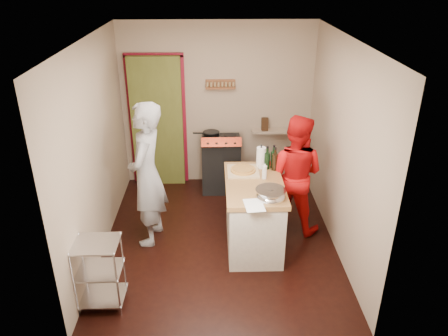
{
  "coord_description": "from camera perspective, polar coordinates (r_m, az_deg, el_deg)",
  "views": [
    {
      "loc": [
        -0.07,
        -4.89,
        3.38
      ],
      "look_at": [
        0.06,
        0.0,
        1.04
      ],
      "focal_mm": 35.0,
      "sensor_mm": 36.0,
      "label": 1
    }
  ],
  "objects": [
    {
      "name": "wire_shelving",
      "position": [
        4.87,
        -16.0,
        -12.78
      ],
      "size": [
        0.48,
        0.4,
        0.8
      ],
      "color": "silver",
      "rests_on": "ground"
    },
    {
      "name": "ceiling",
      "position": [
        4.95,
        -0.73,
        16.61
      ],
      "size": [
        3.0,
        3.5,
        0.02
      ],
      "primitive_type": "cube",
      "color": "white",
      "rests_on": "back_wall"
    },
    {
      "name": "island",
      "position": [
        5.58,
        3.91,
        -5.77
      ],
      "size": [
        0.71,
        1.32,
        1.22
      ],
      "color": "beige",
      "rests_on": "ground"
    },
    {
      "name": "right_wall",
      "position": [
        5.54,
        15.09,
        2.57
      ],
      "size": [
        0.04,
        3.5,
        2.6
      ],
      "primitive_type": "cube",
      "color": "gray",
      "rests_on": "ground"
    },
    {
      "name": "person_red",
      "position": [
        5.86,
        9.17,
        -0.77
      ],
      "size": [
        0.99,
        0.91,
        1.63
      ],
      "primitive_type": "imported",
      "rotation": [
        0.0,
        0.0,
        2.67
      ],
      "color": "#BD0C0E",
      "rests_on": "ground"
    },
    {
      "name": "stove",
      "position": [
        6.96,
        -0.4,
        0.65
      ],
      "size": [
        0.6,
        0.63,
        1.0
      ],
      "color": "black",
      "rests_on": "ground"
    },
    {
      "name": "person_stripe",
      "position": [
        5.54,
        -10.02,
        -0.92
      ],
      "size": [
        0.55,
        0.75,
        1.89
      ],
      "primitive_type": "imported",
      "rotation": [
        0.0,
        0.0,
        -1.71
      ],
      "color": "#AFAFB4",
      "rests_on": "ground"
    },
    {
      "name": "floor",
      "position": [
        5.94,
        -0.59,
        -9.11
      ],
      "size": [
        3.5,
        3.5,
        0.0
      ],
      "primitive_type": "plane",
      "color": "black",
      "rests_on": "ground"
    },
    {
      "name": "back_wall",
      "position": [
        7.06,
        -6.11,
        6.84
      ],
      "size": [
        3.0,
        0.44,
        2.6
      ],
      "color": "gray",
      "rests_on": "ground"
    },
    {
      "name": "left_wall",
      "position": [
        5.5,
        -16.48,
        2.24
      ],
      "size": [
        0.04,
        3.5,
        2.6
      ],
      "primitive_type": "cube",
      "color": "gray",
      "rests_on": "ground"
    }
  ]
}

